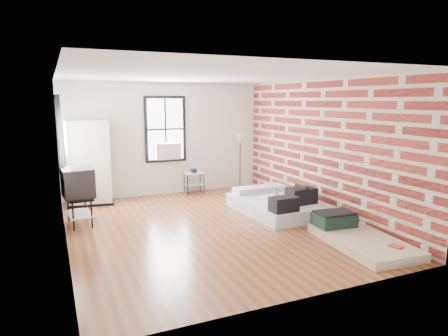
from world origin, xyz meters
name	(u,v)px	position (x,y,z in m)	size (l,w,h in m)	color
ground	(210,227)	(0.00, 0.00, 0.00)	(6.00, 6.00, 0.00)	#5E3018
room_shell	(213,133)	(0.23, 0.36, 1.74)	(5.02, 6.02, 2.80)	silver
mattress_main	(279,204)	(1.75, 0.37, 0.18)	(1.59, 2.11, 0.66)	white
mattress_bare	(355,236)	(1.94, -1.74, 0.12)	(1.15, 1.94, 0.40)	beige
wardrobe	(89,163)	(-1.86, 2.65, 0.96)	(1.04, 0.69, 1.92)	black
side_table	(194,177)	(0.65, 2.72, 0.43)	(0.51, 0.42, 0.64)	black
floor_lamp	(240,141)	(1.92, 2.65, 1.30)	(0.33, 0.33, 1.53)	#312610
tv_stand	(78,185)	(-2.21, 1.14, 0.79)	(0.60, 0.81, 1.10)	black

